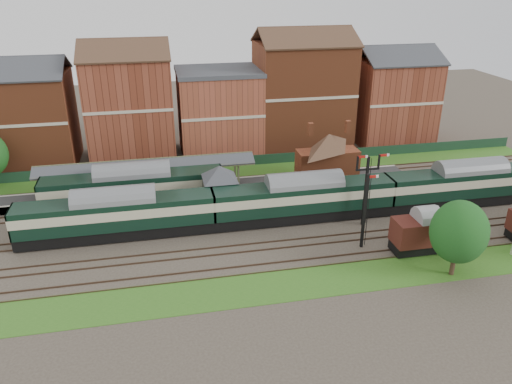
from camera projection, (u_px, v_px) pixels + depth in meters
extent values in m
plane|color=#473D33|center=(252.00, 225.00, 55.31)|extent=(160.00, 160.00, 0.00)
cube|color=#2D6619|center=(229.00, 172.00, 69.60)|extent=(90.00, 4.50, 0.06)
cube|color=#2D6619|center=(278.00, 286.00, 44.57)|extent=(90.00, 5.00, 0.06)
cube|color=#193823|center=(227.00, 162.00, 71.09)|extent=(90.00, 0.12, 1.50)
cube|color=#2D2D2D|center=(198.00, 189.00, 62.90)|extent=(55.00, 3.40, 1.00)
cube|color=#647553|center=(221.00, 205.00, 57.17)|extent=(3.40, 3.20, 2.40)
cube|color=#4E5233|center=(220.00, 187.00, 56.27)|extent=(3.60, 3.40, 2.00)
pyramid|color=#383A3F|center=(220.00, 172.00, 55.54)|extent=(5.40, 5.40, 1.60)
cube|color=maroon|center=(288.00, 200.00, 58.69)|extent=(3.00, 2.40, 2.20)
cube|color=#4C3323|center=(290.00, 191.00, 57.51)|extent=(3.20, 1.34, 0.79)
cube|color=#4C3323|center=(287.00, 186.00, 58.68)|extent=(3.20, 1.34, 0.79)
cube|color=brown|center=(327.00, 163.00, 65.11)|extent=(8.00, 3.00, 3.50)
pyramid|color=#4C3323|center=(328.00, 142.00, 63.95)|extent=(8.10, 8.10, 2.20)
cube|color=brown|center=(310.00, 140.00, 63.28)|extent=(0.60, 0.60, 1.60)
cube|color=brown|center=(347.00, 137.00, 64.20)|extent=(0.60, 0.60, 1.60)
cube|color=#4E5233|center=(51.00, 188.00, 57.70)|extent=(0.22, 0.22, 3.40)
cube|color=#4E5233|center=(235.00, 167.00, 64.08)|extent=(0.22, 0.22, 3.40)
cube|color=#383A3F|center=(147.00, 165.00, 59.27)|extent=(26.00, 1.99, 0.90)
cube|color=#383A3F|center=(147.00, 160.00, 60.97)|extent=(26.00, 1.99, 0.90)
cube|color=#4E5233|center=(146.00, 159.00, 59.96)|extent=(26.00, 0.20, 0.20)
cube|color=black|center=(365.00, 192.00, 53.65)|extent=(0.25, 0.25, 8.00)
cube|color=black|center=(368.00, 169.00, 52.59)|extent=(2.60, 0.18, 0.18)
cube|color=#B2140F|center=(363.00, 157.00, 51.88)|extent=(1.10, 0.08, 0.25)
cube|color=#B2140F|center=(384.00, 155.00, 52.32)|extent=(1.10, 0.08, 0.25)
cube|color=black|center=(364.00, 212.00, 49.26)|extent=(0.25, 0.25, 8.00)
cube|color=#B2140F|center=(373.00, 177.00, 47.85)|extent=(1.10, 0.08, 0.25)
cube|color=brown|center=(21.00, 121.00, 69.84)|extent=(14.00, 10.00, 13.00)
cube|color=maroon|center=(130.00, 108.00, 72.19)|extent=(12.00, 10.00, 15.00)
cube|color=#9A4831|center=(219.00, 113.00, 75.20)|extent=(12.00, 10.00, 12.00)
cube|color=brown|center=(303.00, 96.00, 76.78)|extent=(14.00, 10.00, 16.00)
cube|color=maroon|center=(392.00, 101.00, 80.16)|extent=(12.00, 10.00, 13.00)
cube|color=black|center=(118.00, 231.00, 52.35)|extent=(20.24, 2.83, 1.24)
cube|color=black|center=(116.00, 213.00, 51.50)|extent=(20.24, 3.15, 2.92)
cube|color=beige|center=(115.00, 210.00, 51.36)|extent=(20.26, 3.19, 1.01)
cube|color=slate|center=(114.00, 199.00, 50.83)|extent=(20.24, 3.15, 0.67)
cube|color=black|center=(303.00, 213.00, 56.08)|extent=(20.24, 2.83, 1.24)
cube|color=black|center=(304.00, 197.00, 55.23)|extent=(20.24, 3.15, 2.92)
cube|color=beige|center=(304.00, 194.00, 55.09)|extent=(20.26, 3.19, 1.01)
cube|color=slate|center=(304.00, 183.00, 54.56)|extent=(20.24, 3.15, 0.67)
cube|color=black|center=(465.00, 198.00, 59.81)|extent=(20.24, 2.83, 1.24)
cube|color=black|center=(468.00, 182.00, 58.96)|extent=(20.24, 3.15, 2.92)
cube|color=beige|center=(469.00, 180.00, 58.82)|extent=(20.26, 3.19, 1.01)
cube|color=slate|center=(471.00, 169.00, 58.30)|extent=(20.24, 3.15, 0.67)
cube|color=black|center=(136.00, 203.00, 58.47)|extent=(20.68, 2.90, 1.26)
cube|color=black|center=(134.00, 187.00, 57.60)|extent=(20.68, 3.22, 2.99)
cube|color=beige|center=(133.00, 184.00, 57.45)|extent=(20.70, 3.26, 1.03)
cube|color=slate|center=(132.00, 173.00, 56.92)|extent=(20.68, 3.22, 0.69)
cube|color=black|center=(422.00, 245.00, 49.89)|extent=(6.24, 2.30, 0.94)
cube|color=#4E1A16|center=(424.00, 230.00, 49.19)|extent=(6.24, 2.70, 2.50)
cube|color=gray|center=(426.00, 218.00, 48.63)|extent=(6.24, 2.70, 0.46)
cylinder|color=#382619|center=(454.00, 258.00, 45.56)|extent=(0.44, 0.44, 3.47)
ellipsoid|color=#154B1A|center=(459.00, 232.00, 44.42)|extent=(5.10, 5.10, 5.86)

